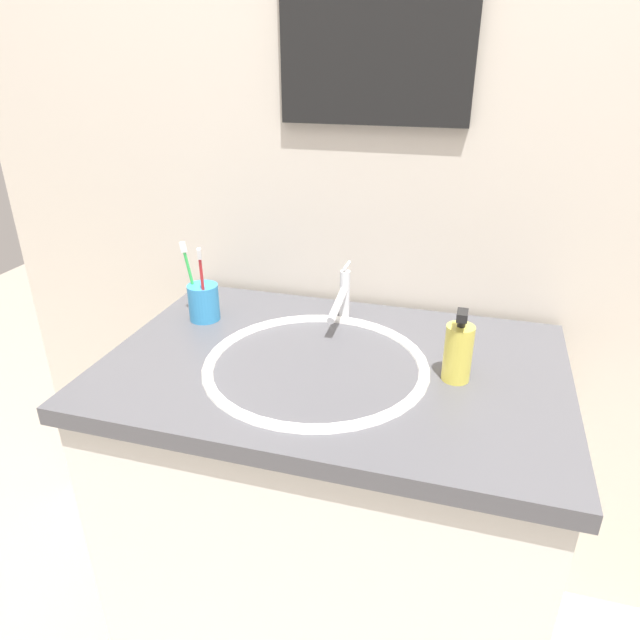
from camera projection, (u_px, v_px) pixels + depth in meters
ground_plane at (330, 637)px, 1.54m from camera, size 6.00×6.00×0.00m
tiled_wall_back at (373, 166)px, 1.34m from camera, size 2.14×0.04×2.40m
vanity_counter at (332, 517)px, 1.36m from camera, size 0.94×0.63×0.86m
sink_basin at (316, 383)px, 1.18m from camera, size 0.46×0.46×0.12m
faucet at (342, 297)px, 1.32m from camera, size 0.02×0.17×0.13m
toothbrush_cup at (204, 302)px, 1.34m from camera, size 0.07×0.07×0.09m
toothbrush_green at (190, 275)px, 1.32m from camera, size 0.04×0.01×0.18m
toothbrush_red at (202, 281)px, 1.29m from camera, size 0.02×0.04×0.19m
soap_dispenser at (458, 353)px, 1.08m from camera, size 0.05×0.06×0.15m
wall_mirror at (377, 3)px, 1.17m from camera, size 0.42×0.02×0.48m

